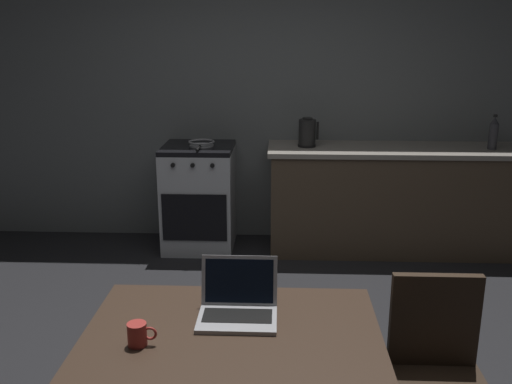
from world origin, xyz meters
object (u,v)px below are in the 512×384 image
object	(u,v)px
dining_table	(233,348)
laptop	(238,306)
coffee_mug	(138,334)
frying_pan	(201,143)
chair	(437,367)
stove_oven	(199,197)
electric_kettle	(307,133)
bottle	(493,133)

from	to	relation	value
dining_table	laptop	distance (m)	0.17
laptop	coffee_mug	distance (m)	0.43
dining_table	frying_pan	xyz separation A→B (m)	(-0.49, 2.72, 0.29)
dining_table	chair	xyz separation A→B (m)	(0.85, 0.13, -0.15)
frying_pan	laptop	bearing A→B (deg)	-79.09
dining_table	stove_oven	bearing A→B (deg)	100.79
dining_table	electric_kettle	size ratio (longest dim) A/B	4.72
electric_kettle	coffee_mug	world-z (taller)	electric_kettle
frying_pan	stove_oven	bearing A→B (deg)	142.24
stove_oven	laptop	xyz separation A→B (m)	(0.54, -2.63, 0.31)
laptop	bottle	size ratio (longest dim) A/B	1.11
bottle	frying_pan	bearing A→B (deg)	179.53
stove_oven	frying_pan	world-z (taller)	frying_pan
frying_pan	coffee_mug	size ratio (longest dim) A/B	3.55
chair	electric_kettle	distance (m)	2.71
stove_oven	dining_table	world-z (taller)	stove_oven
dining_table	frying_pan	world-z (taller)	frying_pan
electric_kettle	frying_pan	distance (m)	0.90
stove_oven	laptop	world-z (taller)	laptop
laptop	dining_table	bearing A→B (deg)	-106.40
chair	frying_pan	size ratio (longest dim) A/B	2.20
chair	dining_table	bearing A→B (deg)	-171.51
electric_kettle	dining_table	bearing A→B (deg)	-98.41
electric_kettle	frying_pan	size ratio (longest dim) A/B	0.62
bottle	frying_pan	xyz separation A→B (m)	(-2.42, 0.02, -0.11)
chair	laptop	xyz separation A→B (m)	(-0.84, -0.01, 0.27)
dining_table	coffee_mug	size ratio (longest dim) A/B	10.42
stove_oven	frying_pan	bearing A→B (deg)	-37.76
electric_kettle	chair	bearing A→B (deg)	-80.41
chair	bottle	xyz separation A→B (m)	(1.08, 2.57, 0.55)
dining_table	coffee_mug	distance (m)	0.38
chair	electric_kettle	xyz separation A→B (m)	(-0.44, 2.62, 0.53)
electric_kettle	coffee_mug	distance (m)	2.98
stove_oven	bottle	size ratio (longest dim) A/B	3.18
frying_pan	coffee_mug	distance (m)	2.85
laptop	electric_kettle	size ratio (longest dim) A/B	1.30
chair	laptop	bearing A→B (deg)	-179.41
laptop	electric_kettle	xyz separation A→B (m)	(0.39, 2.64, 0.26)
chair	coffee_mug	bearing A→B (deg)	-168.51
dining_table	laptop	xyz separation A→B (m)	(0.01, 0.12, 0.12)
electric_kettle	stove_oven	bearing A→B (deg)	-179.85
chair	laptop	world-z (taller)	laptop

